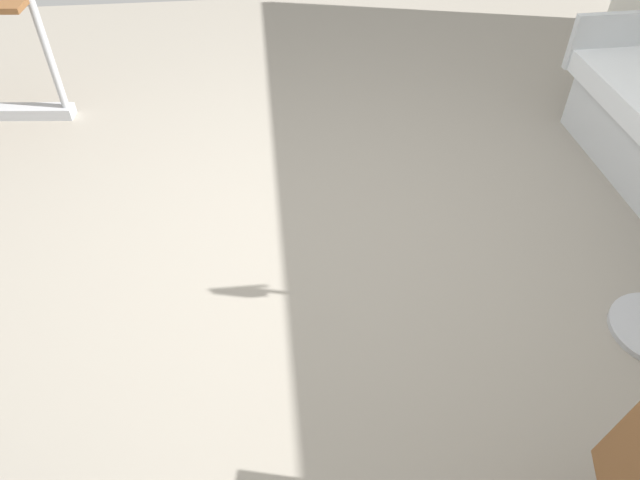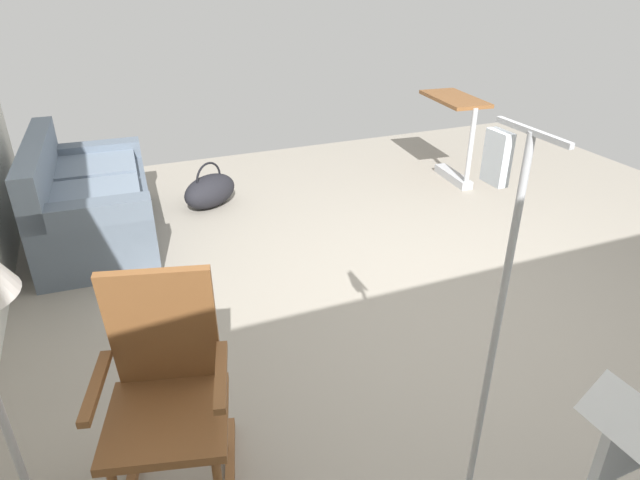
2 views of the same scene
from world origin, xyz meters
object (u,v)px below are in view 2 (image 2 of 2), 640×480
at_px(overbed_table, 456,129).
at_px(duffel_bag, 210,191).
at_px(couch, 91,204).
at_px(rocking_chair, 168,396).

relative_size(overbed_table, duffel_bag, 1.34).
xyz_separation_m(couch, overbed_table, (0.06, -3.53, 0.23)).
bearing_deg(couch, overbed_table, -89.05).
distance_m(overbed_table, duffel_bag, 2.54).
xyz_separation_m(rocking_chair, overbed_table, (2.75, -3.28, 0.03)).
height_order(couch, overbed_table, couch).
height_order(rocking_chair, overbed_table, rocking_chair).
bearing_deg(rocking_chair, duffel_bag, -14.66).
height_order(overbed_table, duffel_bag, overbed_table).
distance_m(couch, overbed_table, 3.54).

